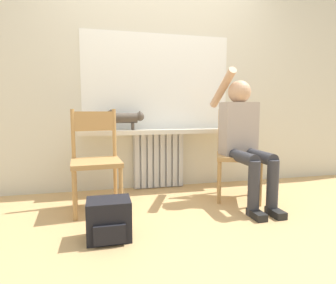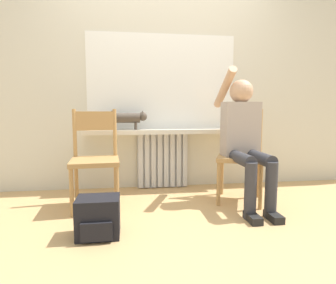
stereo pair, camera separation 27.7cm
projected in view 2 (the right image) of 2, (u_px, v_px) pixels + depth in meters
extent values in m
plane|color=tan|center=(180.00, 227.00, 2.16)|extent=(12.00, 12.00, 0.00)
cube|color=beige|center=(162.00, 71.00, 3.22)|extent=(7.00, 0.06, 2.70)
cube|color=silver|center=(162.00, 160.00, 3.27)|extent=(0.58, 0.05, 0.64)
cube|color=silver|center=(141.00, 161.00, 3.19)|extent=(0.05, 0.03, 0.61)
cube|color=silver|center=(147.00, 161.00, 3.20)|extent=(0.05, 0.03, 0.61)
cube|color=silver|center=(153.00, 161.00, 3.21)|extent=(0.05, 0.03, 0.61)
cube|color=silver|center=(160.00, 161.00, 3.22)|extent=(0.05, 0.03, 0.61)
cube|color=silver|center=(166.00, 161.00, 3.23)|extent=(0.05, 0.03, 0.61)
cube|color=silver|center=(172.00, 161.00, 3.24)|extent=(0.05, 0.03, 0.61)
cube|color=silver|center=(179.00, 160.00, 3.25)|extent=(0.05, 0.03, 0.61)
cube|color=silver|center=(185.00, 160.00, 3.26)|extent=(0.05, 0.03, 0.61)
cube|color=silver|center=(163.00, 131.00, 3.14)|extent=(1.75, 0.26, 0.05)
cube|color=white|center=(162.00, 82.00, 3.20)|extent=(1.68, 0.01, 1.06)
cube|color=#B2844C|center=(95.00, 161.00, 2.55)|extent=(0.46, 0.46, 0.04)
cylinder|color=#B2844C|center=(72.00, 193.00, 2.35)|extent=(0.04, 0.04, 0.41)
cylinder|color=#B2844C|center=(117.00, 190.00, 2.43)|extent=(0.04, 0.04, 0.41)
cylinder|color=#B2844C|center=(76.00, 182.00, 2.72)|extent=(0.04, 0.04, 0.41)
cylinder|color=#B2844C|center=(116.00, 180.00, 2.80)|extent=(0.04, 0.04, 0.41)
cylinder|color=#B2844C|center=(75.00, 133.00, 2.66)|extent=(0.04, 0.04, 0.45)
cylinder|color=#B2844C|center=(115.00, 132.00, 2.74)|extent=(0.04, 0.04, 0.45)
cube|color=#B2844C|center=(95.00, 121.00, 2.69)|extent=(0.38, 0.05, 0.18)
cube|color=#B2844C|center=(240.00, 158.00, 2.74)|extent=(0.56, 0.56, 0.04)
cylinder|color=#B2844C|center=(219.00, 184.00, 2.63)|extent=(0.04, 0.04, 0.41)
cylinder|color=#B2844C|center=(261.00, 187.00, 2.53)|extent=(0.04, 0.04, 0.41)
cylinder|color=#B2844C|center=(222.00, 175.00, 2.99)|extent=(0.04, 0.04, 0.41)
cylinder|color=#B2844C|center=(259.00, 177.00, 2.89)|extent=(0.04, 0.04, 0.41)
cylinder|color=#B2844C|center=(223.00, 131.00, 2.94)|extent=(0.04, 0.04, 0.45)
cylinder|color=#B2844C|center=(260.00, 132.00, 2.84)|extent=(0.04, 0.04, 0.45)
cube|color=#B2844C|center=(242.00, 120.00, 2.88)|extent=(0.36, 0.17, 0.18)
cylinder|color=#333338|center=(240.00, 158.00, 2.51)|extent=(0.11, 0.47, 0.11)
cylinder|color=#333338|center=(259.00, 158.00, 2.53)|extent=(0.11, 0.47, 0.11)
cylinder|color=#333338|center=(250.00, 191.00, 2.30)|extent=(0.10, 0.10, 0.47)
cylinder|color=#333338|center=(271.00, 190.00, 2.33)|extent=(0.10, 0.10, 0.47)
cube|color=black|center=(253.00, 218.00, 2.27)|extent=(0.09, 0.20, 0.06)
cube|color=black|center=(274.00, 217.00, 2.29)|extent=(0.09, 0.20, 0.06)
cube|color=#AD9E93|center=(240.00, 129.00, 2.73)|extent=(0.34, 0.20, 0.52)
sphere|color=tan|center=(241.00, 91.00, 2.68)|extent=(0.22, 0.22, 0.22)
cylinder|color=tan|center=(225.00, 88.00, 2.80)|extent=(0.08, 0.50, 0.38)
cylinder|color=#AD9E93|center=(257.00, 132.00, 2.71)|extent=(0.08, 0.08, 0.42)
cylinder|color=#4C4238|center=(125.00, 118.00, 3.02)|extent=(0.32, 0.11, 0.11)
sphere|color=#4C4238|center=(143.00, 116.00, 3.04)|extent=(0.10, 0.10, 0.10)
cone|color=#4C4238|center=(143.00, 112.00, 3.01)|extent=(0.03, 0.03, 0.03)
cone|color=#4C4238|center=(143.00, 112.00, 3.06)|extent=(0.03, 0.03, 0.03)
cylinder|color=#4C4238|center=(136.00, 126.00, 3.02)|extent=(0.03, 0.03, 0.07)
cylinder|color=#4C4238|center=(136.00, 126.00, 3.07)|extent=(0.03, 0.03, 0.07)
cylinder|color=#4C4238|center=(115.00, 127.00, 2.99)|extent=(0.03, 0.03, 0.07)
cylinder|color=#4C4238|center=(115.00, 126.00, 3.04)|extent=(0.03, 0.03, 0.07)
cylinder|color=#4C4238|center=(106.00, 116.00, 2.99)|extent=(0.21, 0.03, 0.13)
cube|color=black|center=(98.00, 217.00, 2.00)|extent=(0.30, 0.23, 0.28)
cube|color=black|center=(96.00, 232.00, 1.88)|extent=(0.21, 0.03, 0.13)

